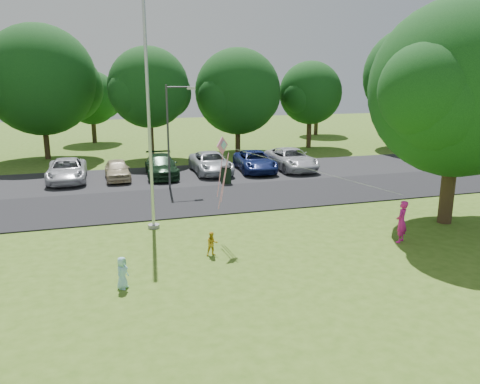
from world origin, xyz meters
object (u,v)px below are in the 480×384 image
object	(u,v)px
street_lamp	(172,127)
trash_can	(226,175)
flagpole	(149,133)
big_tree	(458,92)
kite	(226,157)
child_blue	(122,273)
woman	(401,222)
child_yellow	(212,244)

from	to	relation	value
street_lamp	trash_can	bearing A→B (deg)	6.47
flagpole	big_tree	xyz separation A→B (m)	(12.65, -3.09, 1.63)
trash_can	kite	bearing A→B (deg)	-104.95
big_tree	kite	bearing A→B (deg)	176.56
kite	big_tree	bearing A→B (deg)	-42.64
big_tree	child_blue	bearing A→B (deg)	-169.32
big_tree	woman	bearing A→B (deg)	-155.25
child_yellow	street_lamp	bearing A→B (deg)	86.27
child_blue	kite	bearing A→B (deg)	-19.25
flagpole	woman	xyz separation A→B (m)	(9.26, -4.65, -3.31)
kite	trash_can	bearing A→B (deg)	35.85
child_yellow	kite	world-z (taller)	kite
flagpole	kite	size ratio (longest dim) A/B	1.42
flagpole	trash_can	world-z (taller)	flagpole
trash_can	child_yellow	xyz separation A→B (m)	(-3.58, -11.30, -0.09)
woman	child_blue	size ratio (longest dim) A/B	1.65
woman	kite	size ratio (longest dim) A/B	0.24
child_yellow	flagpole	bearing A→B (deg)	111.37
street_lamp	woman	distance (m)	14.07
flagpole	big_tree	world-z (taller)	flagpole
flagpole	kite	world-z (taller)	flagpole
flagpole	child_yellow	bearing A→B (deg)	-66.49
street_lamp	child_yellow	xyz separation A→B (m)	(-0.30, -10.99, -3.16)
woman	street_lamp	bearing A→B (deg)	-95.93
big_tree	child_blue	size ratio (longest dim) A/B	9.36
flagpole	trash_can	bearing A→B (deg)	54.47
child_blue	trash_can	bearing A→B (deg)	5.42
street_lamp	big_tree	size ratio (longest dim) A/B	0.62
big_tree	child_blue	distance (m)	15.45
child_yellow	trash_can	bearing A→B (deg)	70.29
street_lamp	kite	distance (m)	9.59
street_lamp	trash_can	size ratio (longest dim) A/B	5.53
flagpole	trash_can	size ratio (longest dim) A/B	9.18
street_lamp	woman	xyz separation A→B (m)	(7.25, -11.73, -2.76)
kite	street_lamp	bearing A→B (deg)	54.59
trash_can	child_blue	bearing A→B (deg)	-117.66
trash_can	woman	size ratio (longest dim) A/B	0.64
woman	kite	xyz separation A→B (m)	(-6.62, 2.16, 2.58)
big_tree	child_yellow	bearing A→B (deg)	-175.73
trash_can	woman	bearing A→B (deg)	-71.71
flagpole	child_blue	world-z (taller)	flagpole
trash_can	big_tree	xyz separation A→B (m)	(7.37, -10.48, 5.25)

